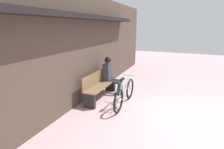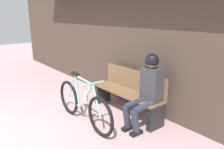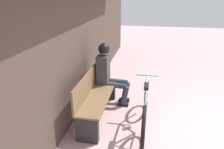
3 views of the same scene
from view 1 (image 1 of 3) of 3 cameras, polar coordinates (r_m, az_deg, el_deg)
The scene contains 5 objects.
ground_plane at distance 4.85m, azimuth 20.73°, elevation -13.28°, with size 24.00×24.00×0.00m, color #C69EA3.
storefront_wall at distance 5.17m, azimuth -10.48°, elevation 8.68°, with size 12.00×0.56×3.20m.
park_bench_near at distance 5.60m, azimuth -4.09°, elevation -3.90°, with size 1.60×0.42×0.85m.
bicycle at distance 5.14m, azimuth 4.18°, elevation -6.19°, with size 1.70×0.40×0.89m.
person_seated at distance 5.97m, azimuth -0.62°, elevation 0.61°, with size 0.34×0.65×1.27m.
Camera 1 is at (-4.30, 0.01, 2.25)m, focal length 28.00 mm.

